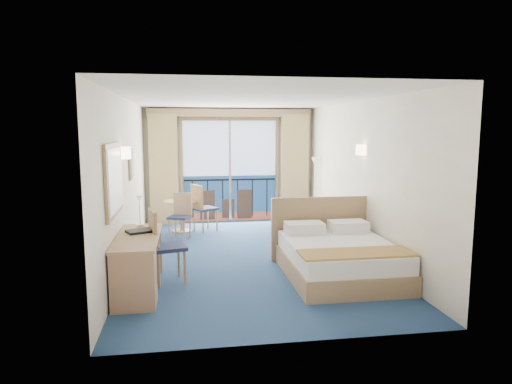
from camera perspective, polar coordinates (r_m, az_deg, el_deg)
name	(u,v)px	position (r m, az deg, el deg)	size (l,w,h in m)	color
floor	(248,257)	(8.01, -0.97, -8.11)	(6.50, 6.50, 0.00)	navy
room_walls	(248,155)	(7.71, -1.00, 4.70)	(4.04, 6.54, 2.72)	beige
balcony_door	(230,174)	(10.95, -3.31, 2.28)	(2.36, 0.03, 2.52)	navy
curtain_left	(164,170)	(10.75, -11.46, 2.75)	(0.65, 0.22, 2.55)	#D4BC75
curtain_right	(295,168)	(11.05, 4.84, 3.01)	(0.65, 0.22, 2.55)	#D4BC75
pelmet	(230,113)	(10.79, -3.27, 9.85)	(3.80, 0.25, 0.18)	#A38458
mirror	(114,179)	(6.23, -17.31, 1.50)	(0.05, 1.25, 0.95)	#A38458
wall_print	(131,164)	(8.15, -15.32, 3.34)	(0.04, 0.42, 0.52)	#A38458
sconce_left	(125,153)	(7.09, -16.10, 4.71)	(0.18, 0.18, 0.18)	#FFDDB2
sconce_right	(361,150)	(8.06, 13.00, 5.15)	(0.18, 0.18, 0.18)	#FFDDB2
bed	(338,257)	(7.04, 10.25, -7.95)	(1.70, 2.03, 1.07)	#A38458
nightstand	(345,238)	(8.43, 11.10, -5.61)	(0.40, 0.38, 0.52)	#9D7353
phone	(345,221)	(8.33, 11.06, -3.62)	(0.20, 0.15, 0.09)	white
armchair	(299,217)	(9.80, 5.46, -3.08)	(0.75, 0.77, 0.70)	#40474E
floor_lamp	(315,174)	(10.51, 7.41, 2.25)	(0.22, 0.22, 1.57)	silver
desk	(135,270)	(6.06, -14.90, -9.44)	(0.56, 1.64, 0.77)	#A38458
desk_chair	(162,242)	(6.69, -11.67, -6.11)	(0.57, 0.56, 1.07)	#1E2547
folder	(140,231)	(6.61, -14.31, -4.76)	(0.35, 0.26, 0.03)	black
desk_lamp	(139,204)	(6.92, -14.37, -1.48)	(0.12, 0.12, 0.45)	silver
round_table	(181,208)	(9.96, -9.30, -2.01)	(0.75, 0.75, 0.68)	#A38458
table_chair_a	(202,205)	(9.91, -6.80, -1.64)	(0.61, 0.61, 1.03)	#1E2547
table_chair_b	(181,213)	(9.40, -9.37, -2.57)	(0.51, 0.52, 0.92)	#1E2547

